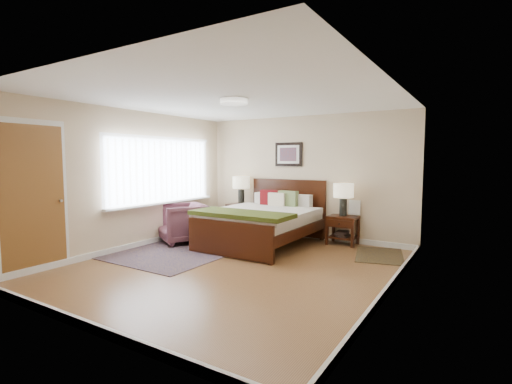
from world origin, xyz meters
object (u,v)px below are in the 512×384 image
Objects in this scene: bed at (263,217)px; lamp_right at (343,193)px; nightstand_left at (241,210)px; lamp_left at (241,184)px; nightstand_right at (342,227)px; rug_persian at (186,249)px; armchair at (182,223)px.

lamp_right is (1.26, 0.85, 0.44)m from bed.
lamp_left reaches higher than nightstand_left.
lamp_left reaches higher than nightstand_right.
bed is 1.35m from nightstand_left.
lamp_left is at bearing 92.30° from rug_persian.
nightstand_right is 2.95m from rug_persian.
rug_persian is (-1.00, -1.03, -0.54)m from bed.
nightstand_right is 0.91× the size of lamp_right.
bed is at bearing -37.86° from nightstand_left.
bed is at bearing -146.62° from nightstand_right.
armchair is (-1.45, -0.62, -0.16)m from bed.
lamp_left is 2.33m from lamp_right.
lamp_right reaches higher than rug_persian.
lamp_right is at bearing 59.38° from armchair.
lamp_left is 0.24× the size of rug_persian.
lamp_left is 1.00× the size of lamp_right.
armchair is at bearing -104.77° from lamp_left.
nightstand_right is at bearing 59.15° from armchair.
nightstand_left is at bearing -179.47° from lamp_right.
rug_persian is (0.45, -0.41, -0.38)m from armchair.
bed is 0.85× the size of rug_persian.
armchair is 0.71m from rug_persian.
nightstand_left is 1.03× the size of lamp_right.
nightstand_left is at bearing 105.94° from armchair.
bed is at bearing 46.36° from rug_persian.
lamp_right is at bearing 33.82° from bed.
lamp_right is at bearing 0.53° from nightstand_left.
bed reaches higher than nightstand_right.
rug_persian is at bearing -88.11° from lamp_left.
lamp_right is (2.33, 0.02, 0.48)m from nightstand_left.
nightstand_left is at bearing -90.00° from lamp_left.
armchair reaches higher than nightstand_right.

